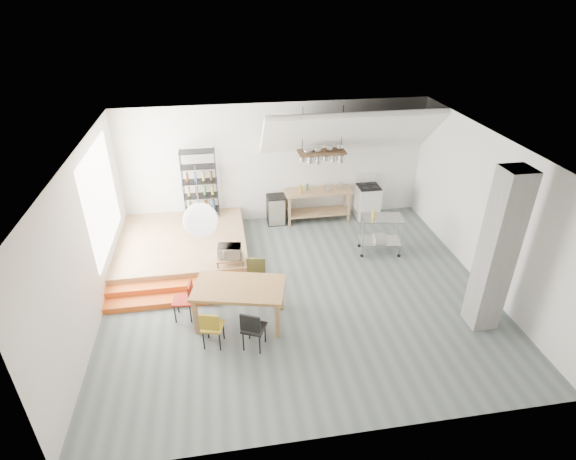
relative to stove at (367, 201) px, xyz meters
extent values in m
plane|color=#566263|center=(-2.50, -3.16, -0.48)|extent=(8.00, 8.00, 0.00)
cube|color=silver|center=(-2.50, 0.34, 1.12)|extent=(8.00, 0.04, 3.20)
cube|color=silver|center=(-6.50, -3.16, 1.12)|extent=(0.04, 7.00, 3.20)
cube|color=silver|center=(1.50, -3.16, 1.12)|extent=(0.04, 7.00, 3.20)
cube|color=white|center=(-2.50, -3.16, 2.72)|extent=(8.00, 7.00, 0.02)
cube|color=white|center=(-0.70, -0.26, 2.07)|extent=(4.40, 1.44, 1.32)
cube|color=white|center=(-6.48, -1.66, 1.32)|extent=(0.02, 2.50, 2.20)
cube|color=olive|center=(-5.00, -1.16, -0.28)|extent=(3.00, 3.00, 0.40)
cube|color=#DF5B1A|center=(-5.00, -3.11, -0.41)|extent=(3.00, 0.35, 0.13)
cube|color=#DF5B1A|center=(-5.00, -2.76, -0.35)|extent=(3.00, 0.35, 0.27)
cube|color=gray|center=(0.80, -4.66, 1.12)|extent=(0.50, 0.50, 3.20)
cube|color=olive|center=(-1.40, -0.01, 0.40)|extent=(1.80, 0.60, 0.06)
cube|color=olive|center=(-1.40, -0.01, -0.23)|extent=(1.70, 0.55, 0.04)
cube|color=olive|center=(-0.58, 0.21, -0.05)|extent=(0.06, 0.06, 0.86)
cube|color=olive|center=(-2.22, 0.21, -0.05)|extent=(0.06, 0.06, 0.86)
cube|color=olive|center=(-0.58, -0.23, -0.05)|extent=(0.06, 0.06, 0.86)
cube|color=olive|center=(-2.22, -0.23, -0.05)|extent=(0.06, 0.06, 0.86)
cube|color=white|center=(0.00, -0.01, -0.03)|extent=(0.60, 0.60, 0.90)
cube|color=black|center=(0.00, -0.01, 0.44)|extent=(0.58, 0.58, 0.03)
cube|color=white|center=(0.00, 0.27, 0.57)|extent=(0.60, 0.05, 0.25)
cylinder|color=black|center=(0.14, 0.13, 0.46)|extent=(0.18, 0.18, 0.02)
cylinder|color=black|center=(-0.14, 0.13, 0.46)|extent=(0.18, 0.18, 0.02)
cylinder|color=black|center=(0.14, -0.15, 0.46)|extent=(0.18, 0.18, 0.02)
cylinder|color=black|center=(-0.14, -0.15, 0.46)|extent=(0.18, 0.18, 0.02)
cube|color=#3F2819|center=(-1.40, -0.21, 1.57)|extent=(1.20, 0.50, 0.05)
cylinder|color=black|center=(-1.90, -0.21, 2.14)|extent=(0.02, 0.02, 1.15)
cylinder|color=black|center=(-0.90, -0.21, 2.14)|extent=(0.02, 0.02, 1.15)
cylinder|color=silver|center=(-1.90, -0.26, 1.43)|extent=(0.16, 0.16, 0.12)
cylinder|color=silver|center=(-1.70, -0.26, 1.41)|extent=(0.20, 0.20, 0.16)
cylinder|color=silver|center=(-1.50, -0.26, 1.39)|extent=(0.16, 0.16, 0.20)
cylinder|color=silver|center=(-1.30, -0.26, 1.43)|extent=(0.20, 0.20, 0.12)
cylinder|color=silver|center=(-1.10, -0.26, 1.41)|extent=(0.16, 0.16, 0.16)
cylinder|color=silver|center=(-0.90, -0.26, 1.39)|extent=(0.20, 0.20, 0.20)
cylinder|color=black|center=(-4.08, 0.22, 0.82)|extent=(0.02, 0.02, 1.80)
cylinder|color=black|center=(-4.92, 0.22, 0.82)|extent=(0.02, 0.02, 1.80)
cylinder|color=black|center=(-4.08, -0.14, 0.82)|extent=(0.02, 0.02, 1.80)
cylinder|color=black|center=(-4.92, -0.14, 0.82)|extent=(0.02, 0.02, 1.80)
cube|color=black|center=(-4.50, 0.04, 0.07)|extent=(0.88, 0.38, 0.02)
cube|color=black|center=(-4.50, 0.04, 0.47)|extent=(0.88, 0.38, 0.02)
cube|color=black|center=(-4.50, 0.04, 0.87)|extent=(0.88, 0.38, 0.02)
cube|color=black|center=(-4.50, 0.04, 1.27)|extent=(0.88, 0.38, 0.02)
cube|color=black|center=(-4.50, 0.04, 1.67)|extent=(0.88, 0.38, 0.03)
cylinder|color=#417C31|center=(-4.50, 0.04, 0.21)|extent=(0.07, 0.07, 0.24)
cylinder|color=#9D901A|center=(-4.50, 0.04, 0.61)|extent=(0.07, 0.07, 0.24)
cylinder|color=brown|center=(-4.50, 0.04, 1.01)|extent=(0.07, 0.07, 0.24)
cube|color=olive|center=(-3.90, -2.41, 0.07)|extent=(0.60, 0.40, 0.03)
cylinder|color=black|center=(-3.63, -2.24, -0.01)|extent=(0.02, 0.02, 0.13)
cylinder|color=black|center=(-4.17, -2.24, -0.01)|extent=(0.02, 0.02, 0.13)
cylinder|color=black|center=(-3.63, -2.58, -0.01)|extent=(0.02, 0.02, 0.13)
cylinder|color=black|center=(-4.17, -2.58, -0.01)|extent=(0.02, 0.02, 0.13)
sphere|color=white|center=(-4.37, -3.72, 1.72)|extent=(0.60, 0.60, 0.60)
cube|color=#915E34|center=(-3.78, -3.86, 0.30)|extent=(1.88, 1.33, 0.06)
cube|color=#915E34|center=(-2.94, -3.65, -0.11)|extent=(0.09, 0.09, 0.75)
cube|color=#915E34|center=(-4.43, -3.29, -0.11)|extent=(0.09, 0.09, 0.75)
cube|color=#915E34|center=(-3.13, -4.44, -0.11)|extent=(0.09, 0.09, 0.75)
cube|color=#915E34|center=(-4.62, -4.08, -0.11)|extent=(0.09, 0.09, 0.75)
cube|color=#AB8A1D|center=(-4.31, -4.45, -0.07)|extent=(0.45, 0.45, 0.04)
cube|color=#AB8A1D|center=(-4.35, -4.61, 0.16)|extent=(0.35, 0.13, 0.32)
cylinder|color=black|center=(-4.49, -4.55, -0.28)|extent=(0.03, 0.03, 0.41)
cylinder|color=black|center=(-4.20, -4.63, -0.28)|extent=(0.03, 0.03, 0.41)
cylinder|color=black|center=(-4.41, -4.27, -0.28)|extent=(0.03, 0.03, 0.41)
cylinder|color=black|center=(-4.13, -4.34, -0.28)|extent=(0.03, 0.03, 0.41)
cube|color=black|center=(-3.58, -4.62, -0.05)|extent=(0.51, 0.51, 0.04)
cube|color=black|center=(-3.66, -4.78, 0.20)|extent=(0.35, 0.19, 0.34)
cylinder|color=black|center=(-3.79, -4.70, -0.27)|extent=(0.03, 0.03, 0.43)
cylinder|color=black|center=(-3.51, -4.83, -0.27)|extent=(0.03, 0.03, 0.43)
cylinder|color=black|center=(-3.66, -4.42, -0.27)|extent=(0.03, 0.03, 0.43)
cylinder|color=black|center=(-3.38, -4.55, -0.27)|extent=(0.03, 0.03, 0.43)
cube|color=brown|center=(-3.41, -3.24, -0.02)|extent=(0.47, 0.47, 0.04)
cube|color=brown|center=(-3.38, -3.06, 0.23)|extent=(0.39, 0.10, 0.36)
cylinder|color=black|center=(-3.23, -3.11, -0.26)|extent=(0.03, 0.03, 0.45)
cylinder|color=black|center=(-3.55, -3.05, -0.26)|extent=(0.03, 0.03, 0.45)
cylinder|color=black|center=(-3.28, -3.43, -0.26)|extent=(0.03, 0.03, 0.45)
cylinder|color=black|center=(-3.60, -3.37, -0.26)|extent=(0.03, 0.03, 0.45)
cube|color=maroon|center=(-4.87, -3.60, -0.06)|extent=(0.42, 0.42, 0.04)
cube|color=maroon|center=(-4.70, -3.62, 0.17)|extent=(0.08, 0.36, 0.33)
cylinder|color=black|center=(-4.74, -3.77, -0.28)|extent=(0.03, 0.03, 0.41)
cylinder|color=black|center=(-4.70, -3.47, -0.28)|extent=(0.03, 0.03, 0.41)
cylinder|color=black|center=(-5.04, -3.73, -0.28)|extent=(0.03, 0.03, 0.41)
cylinder|color=black|center=(-5.00, -3.43, -0.28)|extent=(0.03, 0.03, 0.41)
cube|color=silver|center=(-0.28, -1.87, 0.46)|extent=(1.03, 0.68, 0.04)
cube|color=silver|center=(-0.28, -1.87, -0.16)|extent=(1.03, 0.68, 0.03)
cylinder|color=silver|center=(0.20, -1.71, 0.00)|extent=(0.03, 0.03, 0.92)
sphere|color=black|center=(0.20, -1.71, -0.44)|extent=(0.09, 0.09, 0.09)
cylinder|color=silver|center=(-0.68, -1.57, 0.00)|extent=(0.03, 0.03, 0.92)
sphere|color=black|center=(-0.68, -1.57, -0.44)|extent=(0.09, 0.09, 0.09)
cylinder|color=silver|center=(0.13, -2.18, 0.00)|extent=(0.03, 0.03, 0.92)
sphere|color=black|center=(0.13, -2.18, -0.44)|extent=(0.09, 0.09, 0.09)
cylinder|color=silver|center=(-0.75, -2.03, 0.00)|extent=(0.03, 0.03, 0.92)
sphere|color=black|center=(-0.75, -2.03, -0.44)|extent=(0.09, 0.09, 0.09)
cube|color=black|center=(-2.56, 0.04, -0.09)|extent=(0.46, 0.46, 0.79)
imported|color=beige|center=(-3.90, -2.41, 0.22)|extent=(0.54, 0.40, 0.27)
imported|color=silver|center=(-1.15, -0.06, 0.45)|extent=(0.25, 0.25, 0.05)
camera|label=1|loc=(-3.95, -10.76, 5.37)|focal=28.00mm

